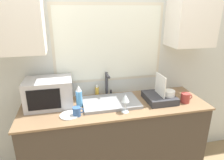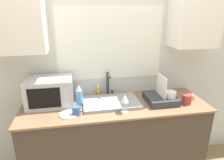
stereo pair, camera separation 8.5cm
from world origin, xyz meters
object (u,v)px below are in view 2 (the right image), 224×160
(soap_bottle, at_px, (98,91))
(spray_bottle, at_px, (79,96))
(mug_near_sink, at_px, (76,111))
(microwave, at_px, (50,92))
(wine_glass, at_px, (125,99))
(faucet, at_px, (108,83))
(dish_rack, at_px, (161,97))

(soap_bottle, bearing_deg, spray_bottle, -135.33)
(mug_near_sink, bearing_deg, spray_bottle, 79.42)
(microwave, relative_size, wine_glass, 2.46)
(faucet, distance_m, soap_bottle, 0.15)
(spray_bottle, height_order, wine_glass, spray_bottle)
(microwave, bearing_deg, mug_near_sink, -46.14)
(faucet, xyz_separation_m, mug_near_sink, (-0.36, -0.38, -0.11))
(spray_bottle, distance_m, wine_glass, 0.47)
(wine_glass, bearing_deg, soap_bottle, 115.16)
(spray_bottle, relative_size, mug_near_sink, 2.12)
(faucet, height_order, soap_bottle, faucet)
(microwave, bearing_deg, soap_bottle, 15.29)
(faucet, distance_m, wine_glass, 0.42)
(microwave, distance_m, soap_bottle, 0.53)
(dish_rack, relative_size, soap_bottle, 2.49)
(spray_bottle, height_order, soap_bottle, spray_bottle)
(dish_rack, relative_size, mug_near_sink, 3.05)
(mug_near_sink, bearing_deg, microwave, 133.86)
(microwave, xyz_separation_m, mug_near_sink, (0.25, -0.26, -0.10))
(microwave, bearing_deg, dish_rack, -6.95)
(wine_glass, bearing_deg, microwave, 157.33)
(mug_near_sink, relative_size, wine_glass, 0.57)
(spray_bottle, bearing_deg, wine_glass, -28.06)
(microwave, relative_size, mug_near_sink, 4.34)
(faucet, height_order, spray_bottle, faucet)
(dish_rack, bearing_deg, spray_bottle, 175.57)
(faucet, distance_m, dish_rack, 0.59)
(microwave, relative_size, soap_bottle, 3.55)
(spray_bottle, xyz_separation_m, wine_glass, (0.42, -0.22, 0.03))
(faucet, height_order, wine_glass, faucet)
(dish_rack, distance_m, spray_bottle, 0.86)
(spray_bottle, relative_size, soap_bottle, 1.73)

